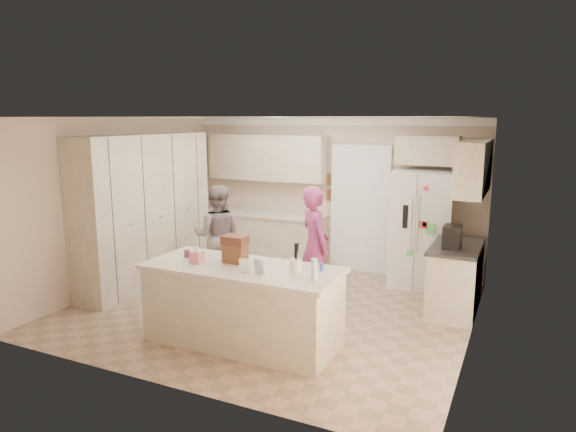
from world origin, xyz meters
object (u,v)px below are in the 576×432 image
at_px(coffee_maker, 452,237).
at_px(utensil_crock, 296,266).
at_px(dollhouse_body, 235,253).
at_px(teen_girl, 315,246).
at_px(teen_boy, 218,235).
at_px(refrigerator, 420,229).
at_px(island_base, 243,306).
at_px(tissue_box, 197,257).

bearing_deg(coffee_maker, utensil_crock, -127.12).
distance_m(dollhouse_body, teen_girl, 1.50).
relative_size(dollhouse_body, teen_boy, 0.16).
relative_size(utensil_crock, dollhouse_body, 0.58).
distance_m(utensil_crock, teen_boy, 2.65).
distance_m(refrigerator, island_base, 3.35).
bearing_deg(coffee_maker, island_base, -137.17).
bearing_deg(teen_girl, tissue_box, 107.86).
bearing_deg(teen_boy, refrigerator, -179.23).
bearing_deg(dollhouse_body, teen_girl, 73.34).
bearing_deg(island_base, dollhouse_body, 146.31).
xyz_separation_m(refrigerator, tissue_box, (-1.98, -3.09, 0.10)).
bearing_deg(dollhouse_body, refrigerator, 61.43).
distance_m(coffee_maker, teen_boy, 3.49).
bearing_deg(teen_girl, teen_boy, 39.31).
xyz_separation_m(island_base, utensil_crock, (0.65, 0.05, 0.56)).
distance_m(island_base, teen_girl, 1.60).
bearing_deg(tissue_box, teen_girl, 63.05).
bearing_deg(island_base, refrigerator, 64.53).
xyz_separation_m(utensil_crock, tissue_box, (-1.20, -0.15, -0.00)).
xyz_separation_m(coffee_maker, teen_girl, (-1.77, -0.37, -0.23)).
bearing_deg(teen_boy, tissue_box, 92.21).
xyz_separation_m(utensil_crock, teen_boy, (-2.07, 1.64, -0.21)).
xyz_separation_m(island_base, teen_boy, (-1.42, 1.69, 0.35)).
height_order(island_base, teen_girl, teen_girl).
height_order(island_base, utensil_crock, utensil_crock).
bearing_deg(teen_girl, coffee_maker, -123.30).
relative_size(island_base, teen_boy, 1.39).
height_order(refrigerator, teen_boy, refrigerator).
bearing_deg(teen_boy, teen_girl, 150.69).
relative_size(island_base, teen_girl, 1.31).
xyz_separation_m(island_base, teen_girl, (0.28, 1.53, 0.40)).
xyz_separation_m(island_base, tissue_box, (-0.55, -0.10, 0.56)).
height_order(island_base, tissue_box, tissue_box).
distance_m(refrigerator, teen_girl, 1.86).
height_order(coffee_maker, teen_girl, teen_girl).
relative_size(coffee_maker, teen_boy, 0.19).
distance_m(dollhouse_body, teen_boy, 2.05).
xyz_separation_m(refrigerator, teen_girl, (-1.15, -1.47, -0.06)).
distance_m(utensil_crock, dollhouse_body, 0.80).
height_order(tissue_box, dollhouse_body, dollhouse_body).
height_order(teen_boy, teen_girl, teen_girl).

